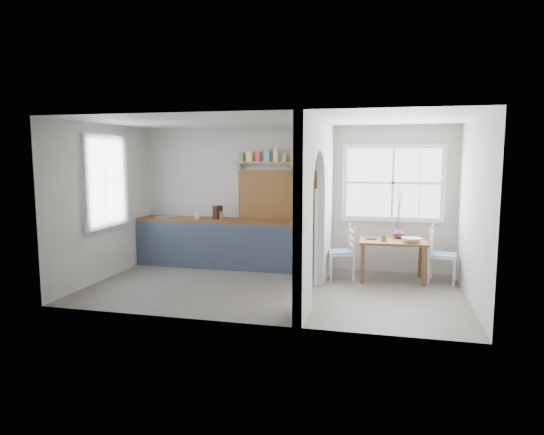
% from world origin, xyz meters
% --- Properties ---
extents(floor, '(5.80, 3.20, 0.01)m').
position_xyz_m(floor, '(0.00, 0.00, 0.00)').
color(floor, slate).
rests_on(floor, ground).
extents(ceiling, '(5.80, 3.20, 0.01)m').
position_xyz_m(ceiling, '(0.00, 0.00, 2.60)').
color(ceiling, '#B9B6AF').
rests_on(ceiling, walls).
extents(walls, '(5.81, 3.21, 2.60)m').
position_xyz_m(walls, '(0.00, 0.00, 1.30)').
color(walls, '#B9B6AF').
rests_on(walls, floor).
extents(partition, '(0.12, 3.20, 2.60)m').
position_xyz_m(partition, '(0.70, 0.06, 1.45)').
color(partition, '#B9B6AF').
rests_on(partition, floor).
extents(kitchen_window, '(0.10, 1.16, 1.50)m').
position_xyz_m(kitchen_window, '(-2.87, 0.00, 1.65)').
color(kitchen_window, white).
rests_on(kitchen_window, walls).
extents(nook_window, '(1.76, 0.10, 1.30)m').
position_xyz_m(nook_window, '(1.80, 1.56, 1.60)').
color(nook_window, white).
rests_on(nook_window, walls).
extents(counter, '(3.50, 0.60, 0.90)m').
position_xyz_m(counter, '(-1.13, 1.33, 0.46)').
color(counter, brown).
rests_on(counter, floor).
extents(sink, '(0.40, 0.40, 0.02)m').
position_xyz_m(sink, '(-2.43, 1.30, 0.89)').
color(sink, silver).
rests_on(sink, counter).
extents(backsplash, '(1.65, 0.03, 0.90)m').
position_xyz_m(backsplash, '(-0.20, 1.58, 1.35)').
color(backsplash, '#96622D').
rests_on(backsplash, walls).
extents(shelf, '(1.75, 0.20, 0.21)m').
position_xyz_m(shelf, '(-0.21, 1.49, 2.01)').
color(shelf, '#AE7F55').
rests_on(shelf, walls).
extents(pendant_lamp, '(0.26, 0.26, 0.16)m').
position_xyz_m(pendant_lamp, '(0.15, 1.15, 1.88)').
color(pendant_lamp, '#EFE3CE').
rests_on(pendant_lamp, ceiling).
extents(utensil_rail, '(0.02, 0.50, 0.02)m').
position_xyz_m(utensil_rail, '(0.61, 0.90, 1.45)').
color(utensil_rail, silver).
rests_on(utensil_rail, partition).
extents(dining_table, '(1.13, 0.78, 0.68)m').
position_xyz_m(dining_table, '(1.83, 1.01, 0.34)').
color(dining_table, brown).
rests_on(dining_table, floor).
extents(chair_left, '(0.52, 0.52, 0.92)m').
position_xyz_m(chair_left, '(0.97, 0.94, 0.46)').
color(chair_left, silver).
rests_on(chair_left, floor).
extents(chair_right, '(0.50, 0.50, 0.93)m').
position_xyz_m(chair_right, '(2.63, 1.06, 0.47)').
color(chair_right, silver).
rests_on(chair_right, floor).
extents(kettle, '(0.18, 0.14, 0.21)m').
position_xyz_m(kettle, '(0.34, 1.27, 1.01)').
color(kettle, white).
rests_on(kettle, counter).
extents(mug_a, '(0.14, 0.14, 0.10)m').
position_xyz_m(mug_a, '(-1.72, 1.18, 0.95)').
color(mug_a, white).
rests_on(mug_a, counter).
extents(mug_b, '(0.16, 0.16, 0.11)m').
position_xyz_m(mug_b, '(-1.76, 1.31, 0.95)').
color(mug_b, white).
rests_on(mug_b, counter).
extents(knife_block, '(0.17, 0.19, 0.24)m').
position_xyz_m(knife_block, '(-1.36, 1.33, 1.02)').
color(knife_block, black).
rests_on(knife_block, counter).
extents(jar, '(0.09, 0.09, 0.14)m').
position_xyz_m(jar, '(-1.30, 1.32, 0.97)').
color(jar, olive).
rests_on(jar, counter).
extents(towel_magenta, '(0.02, 0.03, 0.56)m').
position_xyz_m(towel_magenta, '(0.58, 1.00, 0.28)').
color(towel_magenta, '#A33351').
rests_on(towel_magenta, counter).
extents(towel_orange, '(0.02, 0.03, 0.45)m').
position_xyz_m(towel_orange, '(0.58, 0.93, 0.25)').
color(towel_orange, orange).
rests_on(towel_orange, counter).
extents(bowl, '(0.39, 0.39, 0.07)m').
position_xyz_m(bowl, '(2.12, 0.88, 0.72)').
color(bowl, white).
rests_on(bowl, dining_table).
extents(table_cup, '(0.14, 0.14, 0.10)m').
position_xyz_m(table_cup, '(1.68, 0.92, 0.73)').
color(table_cup, '#5D9553').
rests_on(table_cup, dining_table).
extents(plate, '(0.23, 0.23, 0.01)m').
position_xyz_m(plate, '(1.47, 1.01, 0.69)').
color(plate, black).
rests_on(plate, dining_table).
extents(vase, '(0.24, 0.24, 0.19)m').
position_xyz_m(vase, '(1.92, 1.20, 0.78)').
color(vase, '#4F2C56').
rests_on(vase, dining_table).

